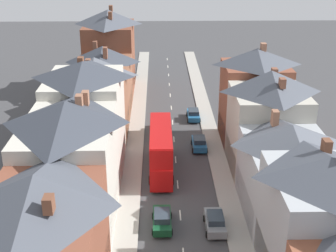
{
  "coord_description": "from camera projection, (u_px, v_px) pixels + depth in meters",
  "views": [
    {
      "loc": [
        -2.08,
        -14.72,
        25.73
      ],
      "look_at": [
        -0.84,
        39.62,
        2.92
      ],
      "focal_mm": 50.0,
      "sensor_mm": 36.0,
      "label": 1
    }
  ],
  "objects": [
    {
      "name": "car_parked_left_b",
      "position": [
        215.0,
        222.0,
        43.22
      ],
      "size": [
        1.9,
        4.08,
        1.67
      ],
      "color": "gray",
      "rests_on": "ground"
    },
    {
      "name": "car_far_grey",
      "position": [
        162.0,
        219.0,
        43.59
      ],
      "size": [
        1.9,
        4.27,
        1.64
      ],
      "color": "#144728",
      "rests_on": "ground"
    },
    {
      "name": "car_near_blue",
      "position": [
        160.0,
        126.0,
        64.4
      ],
      "size": [
        1.9,
        4.13,
        1.67
      ],
      "color": "#144728",
      "rests_on": "ground"
    },
    {
      "name": "pavement_left",
      "position": [
        134.0,
        152.0,
        58.47
      ],
      "size": [
        2.2,
        104.0,
        0.14
      ],
      "primitive_type": "cube",
      "color": "#A8A399",
      "rests_on": "ground"
    },
    {
      "name": "centre_line_dashes",
      "position": [
        176.0,
        160.0,
        56.76
      ],
      "size": [
        0.14,
        97.8,
        0.01
      ],
      "color": "silver",
      "rests_on": "ground"
    },
    {
      "name": "pavement_right",
      "position": [
        216.0,
        151.0,
        58.68
      ],
      "size": [
        2.2,
        104.0,
        0.14
      ],
      "primitive_type": "cube",
      "color": "#A8A399",
      "rests_on": "ground"
    },
    {
      "name": "car_near_silver",
      "position": [
        199.0,
        143.0,
        59.22
      ],
      "size": [
        1.9,
        3.94,
        1.65
      ],
      "color": "#236093",
      "rests_on": "ground"
    },
    {
      "name": "double_decker_bus_lead",
      "position": [
        161.0,
        149.0,
        52.96
      ],
      "size": [
        2.74,
        10.8,
        5.3
      ],
      "color": "#B70F0F",
      "rests_on": "ground"
    },
    {
      "name": "terrace_row_left",
      "position": [
        78.0,
        143.0,
        47.29
      ],
      "size": [
        8.0,
        82.11,
        13.97
      ],
      "color": "brown",
      "rests_on": "ground"
    },
    {
      "name": "terrace_row_right",
      "position": [
        311.0,
        203.0,
        37.6
      ],
      "size": [
        8.0,
        56.37,
        12.94
      ],
      "color": "brown",
      "rests_on": "ground"
    },
    {
      "name": "car_mid_black",
      "position": [
        193.0,
        114.0,
        68.49
      ],
      "size": [
        1.9,
        4.08,
        1.59
      ],
      "color": "#236093",
      "rests_on": "ground"
    }
  ]
}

